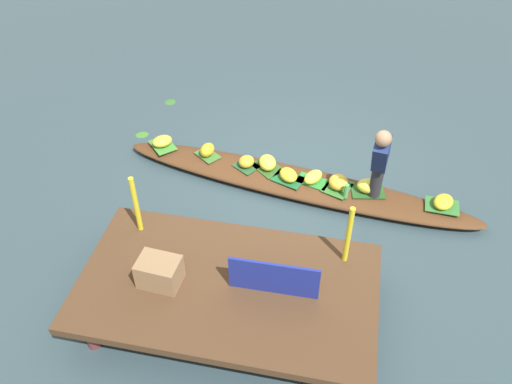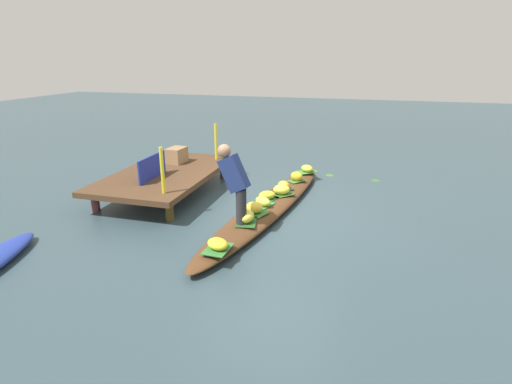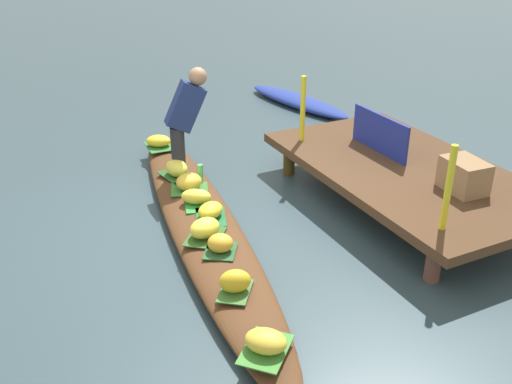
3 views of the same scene
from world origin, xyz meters
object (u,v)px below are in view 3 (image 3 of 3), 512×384
banana_bunch_4 (196,197)px  produce_crate (464,176)px  banana_bunch_1 (189,182)px  vendor_boat (202,223)px  banana_bunch_8 (220,243)px  banana_bunch_2 (177,168)px  water_bottle (200,174)px  moored_boat (298,101)px  banana_bunch_5 (205,228)px  market_banner (380,133)px  vendor_person (185,115)px  banana_bunch_7 (158,141)px  banana_bunch_6 (235,281)px  banana_bunch_0 (210,210)px  banana_bunch_3 (266,341)px

banana_bunch_4 → produce_crate: size_ratio=0.71×
produce_crate → banana_bunch_1: bearing=-127.8°
vendor_boat → banana_bunch_8: size_ratio=22.33×
banana_bunch_2 → banana_bunch_8: 1.73m
water_bottle → produce_crate: size_ratio=0.49×
banana_bunch_4 → water_bottle: (-0.47, 0.23, 0.03)m
banana_bunch_2 → banana_bunch_4: banana_bunch_2 is taller
moored_boat → banana_bunch_4: bearing=-56.8°
banana_bunch_5 → market_banner: market_banner is taller
vendor_person → banana_bunch_7: bearing=-176.0°
banana_bunch_8 → vendor_person: vendor_person is taller
banana_bunch_5 → water_bottle: (-1.14, 0.41, 0.01)m
banana_bunch_6 → market_banner: size_ratio=0.27×
banana_bunch_1 → banana_bunch_4: bearing=-8.8°
banana_bunch_4 → banana_bunch_5: 0.69m
banana_bunch_0 → banana_bunch_3: banana_bunch_3 is taller
banana_bunch_3 → produce_crate: produce_crate is taller
vendor_boat → market_banner: size_ratio=5.46×
banana_bunch_2 → market_banner: bearing=66.3°
banana_bunch_1 → moored_boat: bearing=131.8°
banana_bunch_0 → market_banner: size_ratio=0.32×
market_banner → banana_bunch_0: bearing=-86.2°
vendor_boat → banana_bunch_7: (-1.97, 0.20, 0.17)m
vendor_person → market_banner: 2.20m
banana_bunch_3 → banana_bunch_4: (-2.31, 0.39, 0.00)m
vendor_boat → banana_bunch_4: bearing=178.2°
vendor_boat → banana_bunch_1: (-0.60, 0.10, 0.19)m
vendor_person → water_bottle: size_ratio=5.60×
banana_bunch_8 → vendor_person: size_ratio=0.19×
banana_bunch_6 → banana_bunch_7: bearing=172.4°
banana_bunch_0 → banana_bunch_3: (1.97, -0.40, 0.00)m
banana_bunch_3 → banana_bunch_7: 4.06m
banana_bunch_2 → banana_bunch_3: size_ratio=1.04×
banana_bunch_2 → banana_bunch_5: 1.44m
banana_bunch_5 → moored_boat: bearing=139.2°
banana_bunch_4 → banana_bunch_5: size_ratio=1.02×
banana_bunch_7 → market_banner: bearing=46.7°
banana_bunch_6 → water_bottle: 2.11m
market_banner → produce_crate: bearing=4.5°
vendor_boat → banana_bunch_7: size_ratio=16.66×
banana_bunch_2 → banana_bunch_4: 0.76m
banana_bunch_6 → banana_bunch_0: bearing=166.3°
banana_bunch_0 → banana_bunch_5: banana_bunch_5 is taller
vendor_boat → banana_bunch_2: size_ratio=16.46×
banana_bunch_5 → banana_bunch_8: banana_bunch_5 is taller
banana_bunch_8 → vendor_person: (-1.79, 0.37, 0.60)m
banana_bunch_5 → banana_bunch_8: 0.30m
vendor_boat → banana_bunch_6: size_ratio=20.19×
vendor_boat → banana_bunch_7: 1.99m
banana_bunch_1 → banana_bunch_5: bearing=-12.6°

